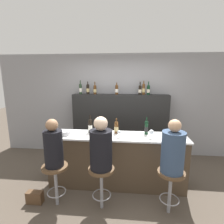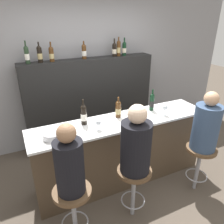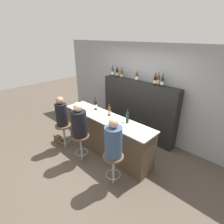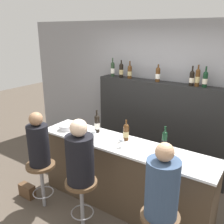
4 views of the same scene
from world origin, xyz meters
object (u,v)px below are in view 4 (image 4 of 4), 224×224
object	(u,v)px
wine_bottle_backbar_4	(192,78)
wine_glass_0	(94,133)
guest_seated_right	(162,186)
bar_stool_left	(41,173)
bar_stool_middle	(81,191)
wine_bottle_counter_2	(164,141)
wine_bottle_backbar_1	(121,70)
wine_bottle_backbar_3	(158,74)
wine_bottle_backbar_6	(205,79)
metal_bowl	(66,127)
guest_seated_left	(38,142)
wine_bottle_backbar_5	(197,77)
guest_seated_middle	(80,156)
wine_glass_1	(122,141)
wine_bottle_backbar_0	(113,69)
wine_glass_2	(162,150)
wine_bottle_counter_1	(126,132)
wine_bottle_counter_0	(97,123)
handbag	(27,191)
wine_bottle_backbar_2	(130,72)

from	to	relation	value
wine_bottle_backbar_4	wine_glass_0	bearing A→B (deg)	-123.02
guest_seated_right	wine_bottle_backbar_4	bearing A→B (deg)	101.14
bar_stool_left	bar_stool_middle	world-z (taller)	same
wine_bottle_counter_2	wine_bottle_backbar_1	xyz separation A→B (m)	(-1.35, 1.13, 0.62)
wine_bottle_backbar_3	wine_bottle_backbar_6	size ratio (longest dim) A/B	0.92
metal_bowl	guest_seated_right	size ratio (longest dim) A/B	0.28
guest_seated_left	guest_seated_right	world-z (taller)	guest_seated_right
wine_bottle_backbar_5	wine_glass_0	size ratio (longest dim) A/B	2.44
guest_seated_right	wine_bottle_backbar_3	bearing A→B (deg)	116.37
guest_seated_left	guest_seated_middle	size ratio (longest dim) A/B	0.93
wine_bottle_backbar_6	wine_glass_1	bearing A→B (deg)	-114.78
wine_bottle_counter_2	wine_glass_0	world-z (taller)	wine_bottle_counter_2
wine_bottle_backbar_4	guest_seated_right	distance (m)	2.05
wine_glass_0	metal_bowl	distance (m)	0.56
wine_glass_1	guest_seated_right	world-z (taller)	guest_seated_right
wine_bottle_backbar_0	bar_stool_middle	world-z (taller)	wine_bottle_backbar_0
wine_glass_2	wine_bottle_backbar_5	bearing A→B (deg)	92.07
wine_bottle_backbar_0	guest_seated_left	xyz separation A→B (m)	(0.07, -1.88, -0.73)
wine_bottle_counter_1	wine_bottle_backbar_5	world-z (taller)	wine_bottle_backbar_5
wine_bottle_counter_0	wine_bottle_counter_2	bearing A→B (deg)	0.00
wine_bottle_counter_1	wine_bottle_backbar_6	bearing A→B (deg)	58.61
wine_bottle_backbar_3	guest_seated_right	xyz separation A→B (m)	(0.93, -1.88, -0.71)
wine_bottle_backbar_6	bar_stool_left	size ratio (longest dim) A/B	0.46
bar_stool_middle	guest_seated_middle	size ratio (longest dim) A/B	0.86
guest_seated_left	wine_bottle_backbar_4	bearing A→B (deg)	53.55
wine_bottle_backbar_3	handbag	xyz separation A→B (m)	(-1.21, -1.88, -1.63)
wine_glass_2	guest_seated_left	bearing A→B (deg)	-160.60
wine_bottle_counter_1	wine_bottle_backbar_0	xyz separation A→B (m)	(-0.98, 1.13, 0.63)
wine_bottle_backbar_2	bar_stool_middle	size ratio (longest dim) A/B	0.44
wine_bottle_counter_1	wine_bottle_backbar_2	bearing A→B (deg)	118.57
wine_glass_1	wine_glass_0	bearing A→B (deg)	180.00
wine_bottle_backbar_3	wine_glass_1	world-z (taller)	wine_bottle_backbar_3
wine_glass_1	guest_seated_middle	world-z (taller)	guest_seated_middle
wine_glass_0	handbag	size ratio (longest dim) A/B	0.52
guest_seated_middle	wine_glass_1	bearing A→B (deg)	66.05
wine_glass_0	wine_glass_2	world-z (taller)	wine_glass_2
wine_glass_0	bar_stool_left	size ratio (longest dim) A/B	0.20
wine_bottle_counter_2	wine_glass_1	bearing A→B (deg)	-155.85
wine_glass_2	metal_bowl	xyz separation A→B (m)	(-1.57, 0.03, -0.07)
wine_bottle_backbar_3	metal_bowl	distance (m)	1.73
wine_bottle_backbar_2	guest_seated_middle	xyz separation A→B (m)	(0.44, -1.88, -0.70)
metal_bowl	guest_seated_middle	distance (m)	0.96
wine_bottle_backbar_3	wine_bottle_backbar_5	bearing A→B (deg)	-0.00
bar_stool_left	guest_seated_right	world-z (taller)	guest_seated_right
wine_bottle_counter_0	wine_bottle_backbar_0	world-z (taller)	wine_bottle_backbar_0
wine_bottle_counter_2	guest_seated_left	bearing A→B (deg)	-152.58
guest_seated_left	guest_seated_middle	distance (m)	0.73
wine_bottle_counter_2	bar_stool_left	size ratio (longest dim) A/B	0.47
wine_bottle_backbar_2	guest_seated_right	xyz separation A→B (m)	(1.47, -1.88, -0.71)
guest_seated_middle	wine_bottle_counter_0	bearing A→B (deg)	113.17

